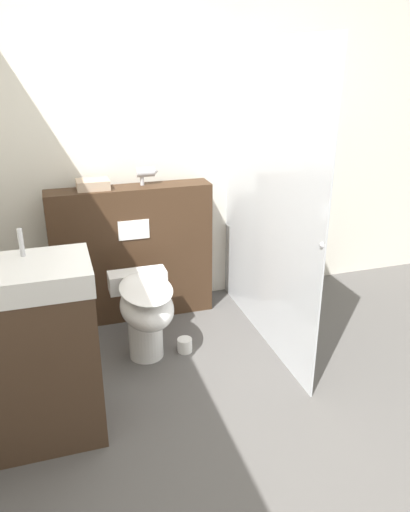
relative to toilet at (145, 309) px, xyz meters
The scene contains 9 objects.
ground_plane 1.23m from the toilet, 66.41° to the right, with size 12.00×12.00×0.00m, color #565451.
wall_back 1.32m from the toilet, 61.19° to the left, with size 8.00×0.06×2.50m.
partition_panel 0.64m from the toilet, 86.74° to the left, with size 1.17×0.22×1.01m.
shower_glass 1.05m from the toilet, ahead, with size 0.04×1.52×1.99m.
toilet is the anchor object (origin of this frame).
sink_vanity 0.85m from the toilet, 140.79° to the right, with size 0.61×0.43×1.12m.
hair_drier 1.00m from the toilet, 75.35° to the left, with size 0.16×0.07×0.13m.
folded_towel 0.96m from the toilet, 108.15° to the left, with size 0.22×0.17×0.07m.
spare_toilet_roll 0.41m from the toilet, ahead, with size 0.10×0.10×0.09m.
Camera 1 is at (-0.95, -1.74, 1.89)m, focal length 35.00 mm.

